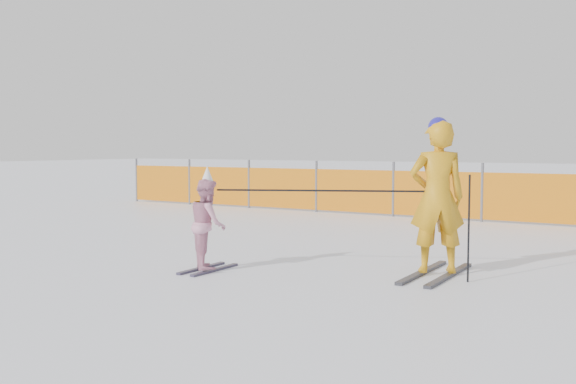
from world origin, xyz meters
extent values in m
plane|color=white|center=(0.00, 0.00, 0.00)|extent=(120.00, 120.00, 0.00)
cube|color=black|center=(1.62, 1.07, 0.02)|extent=(0.09, 1.64, 0.04)
cube|color=black|center=(1.96, 1.07, 0.02)|extent=(0.09, 1.64, 0.04)
imported|color=orange|center=(1.79, 1.07, 0.97)|extent=(0.81, 0.73, 1.86)
sphere|color=#211B95|center=(1.79, 1.07, 1.82)|extent=(0.24, 0.24, 0.24)
cube|color=black|center=(-0.92, -0.14, 0.01)|extent=(0.09, 0.91, 0.03)
cube|color=black|center=(-0.70, -0.14, 0.01)|extent=(0.09, 0.91, 0.03)
imported|color=pink|center=(-0.81, -0.14, 0.61)|extent=(0.70, 0.70, 1.15)
cone|color=white|center=(-0.81, -0.14, 1.22)|extent=(0.19, 0.19, 0.24)
cylinder|color=black|center=(2.24, 0.87, 0.63)|extent=(0.02, 0.02, 1.26)
cylinder|color=black|center=(0.49, 0.47, 1.04)|extent=(2.39, 1.12, 0.02)
cylinder|color=#595960|center=(-9.22, 7.12, 0.62)|extent=(0.06, 0.06, 1.25)
cylinder|color=#595960|center=(-7.22, 7.12, 0.62)|extent=(0.06, 0.06, 1.25)
cylinder|color=#595960|center=(-5.22, 7.12, 0.62)|extent=(0.06, 0.06, 1.25)
cylinder|color=#595960|center=(-3.22, 7.12, 0.62)|extent=(0.06, 0.06, 1.25)
cylinder|color=#595960|center=(-1.22, 7.12, 0.62)|extent=(0.06, 0.06, 1.25)
cylinder|color=#595960|center=(0.78, 7.12, 0.62)|extent=(0.06, 0.06, 1.25)
cube|color=orange|center=(-2.10, 7.12, 0.55)|extent=(14.23, 0.03, 1.00)
camera|label=1|loc=(4.30, -6.57, 1.58)|focal=40.00mm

